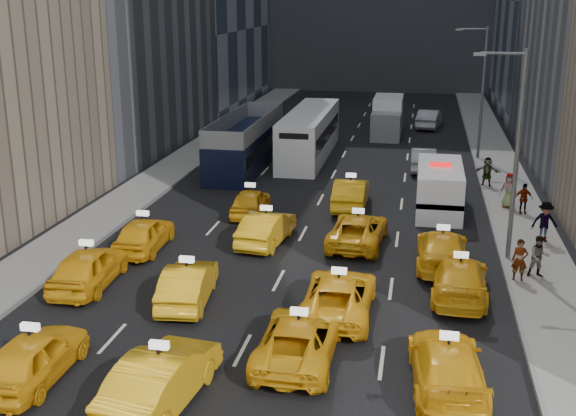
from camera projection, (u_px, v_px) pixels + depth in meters
name	position (u px, v px, depth m)	size (l,w,h in m)	color
ground	(226.00, 381.00, 21.53)	(160.00, 160.00, 0.00)	black
sidewalk_west	(172.00, 170.00, 46.90)	(3.00, 90.00, 0.15)	gray
sidewalk_east	(506.00, 185.00, 43.21)	(3.00, 90.00, 0.15)	gray
curb_west	(193.00, 170.00, 46.64)	(0.15, 90.00, 0.18)	slate
curb_east	(481.00, 183.00, 43.46)	(0.15, 90.00, 0.18)	slate
streetlight_near	(515.00, 149.00, 29.81)	(2.15, 0.22, 9.00)	#595B60
streetlight_far	(481.00, 88.00, 48.64)	(2.15, 0.22, 9.00)	#595B60
taxi_4	(34.00, 357.00, 21.39)	(1.80, 4.49, 1.53)	#FBB115
taxi_5	(161.00, 378.00, 20.12)	(1.72, 4.94, 1.63)	#FBB115
taxi_6	(299.00, 339.00, 22.65)	(2.36, 5.11, 1.42)	#FBB115
taxi_7	(447.00, 366.00, 20.96)	(2.07, 5.08, 1.47)	#FBB115
taxi_8	(88.00, 267.00, 28.25)	(1.90, 4.72, 1.61)	#FBB115
taxi_9	(188.00, 284.00, 26.84)	(1.57, 4.51, 1.49)	#FBB115
taxi_10	(339.00, 296.00, 25.81)	(2.43, 5.26, 1.46)	#FBB115
taxi_11	(459.00, 279.00, 27.33)	(2.06, 5.08, 1.47)	#FBB115
taxi_12	(144.00, 234.00, 32.28)	(1.79, 4.45, 1.51)	#FBB115
taxi_13	(266.00, 228.00, 33.15)	(1.58, 4.53, 1.49)	#FBB115
taxi_14	(358.00, 230.00, 32.98)	(2.34, 5.07, 1.41)	#FBB115
taxi_15	(442.00, 249.00, 30.41)	(2.10, 5.16, 1.50)	#FBB115
taxi_16	(250.00, 202.00, 37.43)	(1.65, 4.10, 1.40)	#FBB115
taxi_17	(351.00, 194.00, 38.65)	(1.68, 4.80, 1.58)	#FBB115
nypd_van	(439.00, 189.00, 38.06)	(3.14, 6.31, 2.60)	white
double_decker	(246.00, 142.00, 47.41)	(3.59, 11.94, 3.42)	black
city_bus	(309.00, 134.00, 50.38)	(3.11, 12.70, 3.26)	white
box_truck	(387.00, 117.00, 58.05)	(2.68, 6.75, 3.03)	white
misc_car_0	(423.00, 159.00, 46.85)	(1.57, 4.50, 1.48)	#94969B
misc_car_1	(288.00, 124.00, 59.23)	(2.44, 5.28, 1.47)	black
misc_car_2	(386.00, 116.00, 62.44)	(2.33, 5.73, 1.66)	slate
misc_car_3	(325.00, 117.00, 62.52)	(1.82, 4.53, 1.54)	black
misc_car_4	(429.00, 119.00, 61.43)	(1.69, 4.85, 1.60)	#9A9CA1
pedestrian_0	(520.00, 260.00, 28.49)	(0.62, 0.40, 1.69)	gray
pedestrian_1	(539.00, 257.00, 28.83)	(0.83, 0.46, 1.71)	gray
pedestrian_2	(545.00, 222.00, 32.89)	(1.22, 0.50, 1.89)	gray
pedestrian_3	(523.00, 198.00, 37.17)	(0.93, 0.42, 1.58)	gray
pedestrian_4	(509.00, 190.00, 38.18)	(0.91, 0.49, 1.85)	gray
pedestrian_5	(487.00, 172.00, 42.49)	(1.58, 0.45, 1.71)	gray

